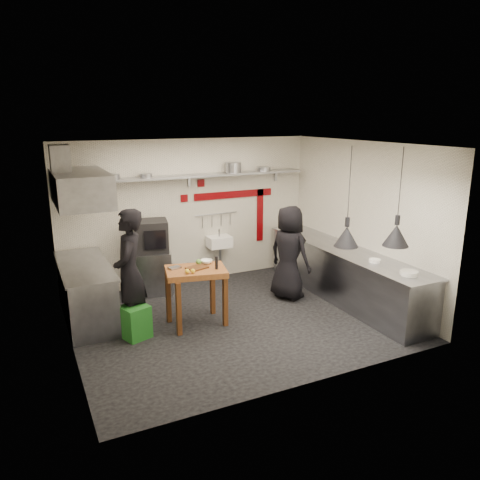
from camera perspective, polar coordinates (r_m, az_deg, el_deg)
name	(u,v)px	position (r m, az deg, el deg)	size (l,w,h in m)	color
floor	(235,319)	(7.73, -0.62, -9.65)	(5.00, 5.00, 0.00)	black
ceiling	(234,145)	(7.04, -0.69, 11.56)	(5.00, 5.00, 0.00)	silver
wall_back	(189,212)	(9.16, -6.21, 3.42)	(5.00, 0.04, 2.80)	silver
wall_front	(311,277)	(5.51, 8.62, -4.49)	(5.00, 0.04, 2.80)	silver
wall_left	(64,257)	(6.64, -20.62, -1.90)	(0.04, 4.20, 2.80)	silver
wall_right	(362,221)	(8.58, 14.67, 2.24)	(0.04, 4.20, 2.80)	silver
red_band_horiz	(234,194)	(9.44, -0.75, 5.58)	(1.70, 0.02, 0.14)	#6A0307
red_band_vert	(260,215)	(9.79, 2.45, 3.05)	(0.14, 0.02, 1.10)	#6A0307
red_tile_a	(201,183)	(9.13, -4.78, 6.92)	(0.14, 0.02, 0.14)	#6A0307
red_tile_b	(184,198)	(9.05, -6.82, 5.07)	(0.14, 0.02, 0.14)	#6A0307
back_shelf	(191,176)	(8.87, -5.95, 7.77)	(4.60, 0.34, 0.04)	gray
shelf_bracket_left	(85,187)	(8.59, -18.35, 6.19)	(0.04, 0.06, 0.24)	gray
shelf_bracket_mid	(189,180)	(9.03, -6.26, 7.24)	(0.04, 0.06, 0.24)	gray
shelf_bracket_right	(276,175)	(9.81, 4.35, 7.90)	(0.04, 0.06, 0.24)	gray
pan_far_left	(111,177)	(8.49, -15.42, 7.44)	(0.29, 0.29, 0.09)	gray
pan_mid_left	(146,175)	(8.62, -11.39, 7.72)	(0.23, 0.23, 0.07)	gray
stock_pot	(233,167)	(9.19, -0.82, 8.84)	(0.30, 0.30, 0.20)	gray
pan_right	(264,169)	(9.49, 2.93, 8.66)	(0.27, 0.27, 0.08)	gray
oven_stand	(153,272)	(8.86, -10.54, -3.86)	(0.64, 0.59, 0.80)	gray
combi_oven	(151,236)	(8.67, -10.77, 0.47)	(0.59, 0.55, 0.58)	black
oven_door	(152,240)	(8.42, -10.71, 0.05)	(0.49, 0.03, 0.46)	#6A0307
oven_glass	(155,240)	(8.38, -10.31, 0.00)	(0.38, 0.02, 0.34)	black
hand_sink	(219,242)	(9.33, -2.55, -0.21)	(0.46, 0.34, 0.22)	white
sink_tap	(219,233)	(9.28, -2.56, 0.86)	(0.03, 0.03, 0.14)	gray
sink_drain	(220,263)	(9.42, -2.42, -2.85)	(0.06, 0.06, 0.66)	gray
utensil_rail	(216,214)	(9.33, -2.93, 3.20)	(0.02, 0.02, 0.90)	gray
counter_right	(343,275)	(8.62, 12.47, -4.13)	(0.70, 3.80, 0.90)	gray
counter_right_top	(345,250)	(8.49, 12.64, -1.16)	(0.76, 3.90, 0.03)	gray
plate_stack	(409,273)	(7.36, 19.89, -3.81)	(0.25, 0.25, 0.07)	white
small_bowl_right	(375,261)	(7.84, 16.10, -2.43)	(0.18, 0.18, 0.05)	white
counter_left	(86,293)	(7.96, -18.22, -6.17)	(0.70, 1.90, 0.90)	gray
counter_left_top	(84,266)	(7.81, -18.50, -2.98)	(0.76, 2.00, 0.03)	gray
extractor_hood	(80,188)	(7.55, -18.89, 6.03)	(0.78, 1.60, 0.50)	gray
hood_duct	(60,162)	(7.48, -21.07, 8.86)	(0.28, 0.28, 0.50)	gray
green_bin	(135,322)	(7.22, -12.65, -9.70)	(0.37, 0.37, 0.50)	#1B601C
prep_table	(196,297)	(7.44, -5.33, -6.88)	(0.92, 0.64, 0.92)	brown
cutting_board	(197,268)	(7.29, -5.25, -3.38)	(0.31, 0.22, 0.03)	#542C13
pepper_mill	(217,263)	(7.21, -2.88, -2.80)	(0.05, 0.05, 0.20)	black
lemon_a	(187,271)	(7.05, -6.45, -3.81)	(0.07, 0.07, 0.07)	gold
lemon_b	(193,271)	(7.06, -5.76, -3.78)	(0.07, 0.07, 0.07)	gold
veg_ball	(199,262)	(7.44, -5.07, -2.67)	(0.09, 0.09, 0.09)	#598935
steel_tray	(175,268)	(7.32, -7.98, -3.37)	(0.19, 0.12, 0.03)	gray
bowl	(207,262)	(7.52, -4.10, -2.64)	(0.19, 0.19, 0.06)	white
heat_lamp_near	(349,197)	(7.03, 13.13, 5.07)	(0.37, 0.37, 1.48)	black
heat_lamp_far	(399,198)	(7.01, 18.86, 4.91)	(0.38, 0.38, 1.42)	black
chef_left	(130,272)	(7.16, -13.32, -3.85)	(0.70, 0.46, 1.92)	black
chef_right	(289,253)	(8.38, 6.00, -1.55)	(0.83, 0.54, 1.70)	black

